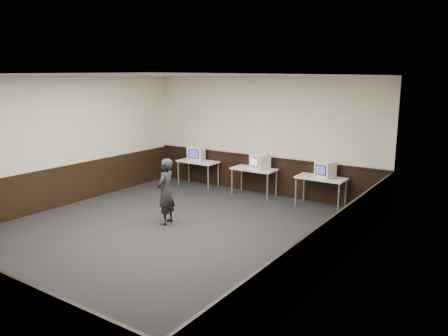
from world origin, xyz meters
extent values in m
plane|color=black|center=(0.00, 0.00, 0.00)|extent=(8.00, 8.00, 0.00)
plane|color=white|center=(0.00, 0.00, 3.20)|extent=(8.00, 8.00, 0.00)
plane|color=beige|center=(0.00, 4.00, 1.60)|extent=(7.00, 0.00, 7.00)
plane|color=beige|center=(-3.50, 0.00, 1.60)|extent=(0.00, 8.00, 8.00)
plane|color=beige|center=(3.50, 0.00, 1.60)|extent=(0.00, 8.00, 8.00)
cube|color=black|center=(0.00, 3.98, 0.50)|extent=(6.98, 0.04, 1.00)
cube|color=black|center=(-3.48, 0.00, 0.50)|extent=(0.04, 7.98, 1.00)
cube|color=black|center=(3.48, 0.00, 0.50)|extent=(0.04, 7.98, 1.00)
cube|color=black|center=(0.00, 3.96, 1.02)|extent=(6.98, 0.06, 0.04)
cube|color=silver|center=(-1.90, 3.60, 0.73)|extent=(1.20, 0.60, 0.04)
cylinder|color=#999999|center=(-2.45, 3.35, 0.35)|extent=(0.04, 0.04, 0.71)
cylinder|color=#999999|center=(-1.35, 3.35, 0.35)|extent=(0.04, 0.04, 0.71)
cylinder|color=#999999|center=(-2.45, 3.85, 0.35)|extent=(0.04, 0.04, 0.71)
cylinder|color=#999999|center=(-1.35, 3.85, 0.35)|extent=(0.04, 0.04, 0.71)
cube|color=silver|center=(0.00, 3.60, 0.73)|extent=(1.20, 0.60, 0.04)
cylinder|color=#999999|center=(-0.55, 3.35, 0.35)|extent=(0.04, 0.04, 0.71)
cylinder|color=#999999|center=(0.55, 3.35, 0.35)|extent=(0.04, 0.04, 0.71)
cylinder|color=#999999|center=(-0.55, 3.85, 0.35)|extent=(0.04, 0.04, 0.71)
cylinder|color=#999999|center=(0.55, 3.85, 0.35)|extent=(0.04, 0.04, 0.71)
cube|color=silver|center=(1.90, 3.60, 0.73)|extent=(1.20, 0.60, 0.04)
cylinder|color=#999999|center=(1.35, 3.35, 0.35)|extent=(0.04, 0.04, 0.71)
cylinder|color=#999999|center=(2.45, 3.35, 0.35)|extent=(0.04, 0.04, 0.71)
cylinder|color=#999999|center=(1.35, 3.85, 0.35)|extent=(0.04, 0.04, 0.71)
cylinder|color=#999999|center=(2.45, 3.85, 0.35)|extent=(0.04, 0.04, 0.71)
cube|color=white|center=(-1.98, 3.63, 0.96)|extent=(0.54, 0.55, 0.43)
cube|color=black|center=(-1.91, 3.41, 0.99)|extent=(0.31, 0.10, 0.26)
cube|color=#344099|center=(-1.91, 3.40, 0.99)|extent=(0.27, 0.08, 0.21)
cube|color=white|center=(0.18, 3.60, 0.96)|extent=(0.51, 0.52, 0.41)
cube|color=black|center=(0.12, 3.39, 0.98)|extent=(0.30, 0.10, 0.25)
cube|color=beige|center=(0.12, 3.38, 0.98)|extent=(0.26, 0.07, 0.21)
cube|color=white|center=(1.99, 3.63, 0.95)|extent=(0.47, 0.48, 0.39)
cube|color=black|center=(1.95, 3.42, 0.97)|extent=(0.29, 0.07, 0.24)
cube|color=#3F3EB7|center=(1.95, 3.41, 0.97)|extent=(0.25, 0.06, 0.20)
imported|color=black|center=(-0.42, 0.50, 0.73)|extent=(0.47, 0.60, 1.45)
camera|label=1|loc=(5.74, -6.39, 3.17)|focal=35.00mm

